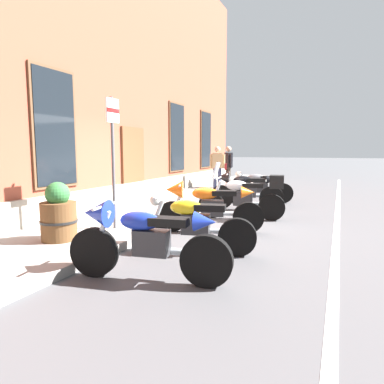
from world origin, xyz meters
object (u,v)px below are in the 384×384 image
object	(u,v)px
motorcycle_silver_touring	(246,196)
parking_sign	(113,145)
pedestrian_tan_coat	(218,165)
motorcycle_yellow_naked	(191,225)
motorcycle_blue_sport	(142,238)
motorcycle_grey_naked	(258,187)
motorcycle_orange_sport	(206,204)
motorcycle_black_sport	(244,189)
barrel_planter	(59,215)
pedestrian_dark_jacket	(228,164)

from	to	relation	value
motorcycle_silver_touring	parking_sign	distance (m)	3.38
pedestrian_tan_coat	parking_sign	bearing A→B (deg)	-176.75
motorcycle_yellow_naked	pedestrian_tan_coat	bearing A→B (deg)	16.21
motorcycle_blue_sport	motorcycle_grey_naked	size ratio (longest dim) A/B	1.04
motorcycle_orange_sport	motorcycle_black_sport	world-z (taller)	motorcycle_black_sport
motorcycle_yellow_naked	barrel_planter	xyz separation A→B (m)	(-0.61, 2.16, 0.09)
barrel_planter	motorcycle_blue_sport	bearing A→B (deg)	-108.78
motorcycle_blue_sport	parking_sign	distance (m)	2.74
motorcycle_blue_sport	motorcycle_grey_naked	xyz separation A→B (m)	(6.97, 0.08, -0.08)
barrel_planter	parking_sign	bearing A→B (deg)	-17.62
motorcycle_blue_sport	motorcycle_grey_naked	bearing A→B (deg)	0.70
pedestrian_dark_jacket	barrel_planter	distance (m)	8.94
motorcycle_silver_touring	barrel_planter	bearing A→B (deg)	147.93
motorcycle_silver_touring	pedestrian_tan_coat	bearing A→B (deg)	26.60
motorcycle_blue_sport	parking_sign	size ratio (longest dim) A/B	0.86
motorcycle_yellow_naked	motorcycle_blue_sport	bearing A→B (deg)	175.25
motorcycle_blue_sport	motorcycle_grey_naked	world-z (taller)	motorcycle_blue_sport
motorcycle_silver_touring	motorcycle_grey_naked	bearing A→B (deg)	6.35
motorcycle_yellow_naked	pedestrian_dark_jacket	size ratio (longest dim) A/B	1.21
motorcycle_grey_naked	parking_sign	world-z (taller)	parking_sign
motorcycle_blue_sport	motorcycle_silver_touring	xyz separation A→B (m)	(4.31, -0.21, 0.01)
motorcycle_black_sport	parking_sign	distance (m)	4.26
barrel_planter	pedestrian_dark_jacket	bearing A→B (deg)	-1.01
motorcycle_yellow_naked	parking_sign	xyz separation A→B (m)	(0.47, 1.82, 1.27)
motorcycle_orange_sport	motorcycle_black_sport	xyz separation A→B (m)	(2.84, -0.02, 0.01)
motorcycle_orange_sport	motorcycle_silver_touring	bearing A→B (deg)	-14.78
motorcycle_blue_sport	motorcycle_yellow_naked	bearing A→B (deg)	-4.75
motorcycle_yellow_naked	barrel_planter	size ratio (longest dim) A/B	2.04
pedestrian_dark_jacket	barrel_planter	size ratio (longest dim) A/B	1.69
parking_sign	motorcycle_blue_sport	bearing A→B (deg)	-136.23
motorcycle_silver_touring	motorcycle_grey_naked	world-z (taller)	motorcycle_silver_touring
motorcycle_blue_sport	pedestrian_tan_coat	world-z (taller)	pedestrian_tan_coat
motorcycle_yellow_naked	motorcycle_orange_sport	world-z (taller)	motorcycle_orange_sport
motorcycle_silver_touring	pedestrian_dark_jacket	world-z (taller)	pedestrian_dark_jacket
motorcycle_silver_touring	pedestrian_tan_coat	world-z (taller)	pedestrian_tan_coat
motorcycle_yellow_naked	parking_sign	bearing A→B (deg)	75.34
motorcycle_yellow_naked	pedestrian_dark_jacket	world-z (taller)	pedestrian_dark_jacket
motorcycle_silver_touring	motorcycle_blue_sport	bearing A→B (deg)	177.19
pedestrian_dark_jacket	parking_sign	xyz separation A→B (m)	(-7.84, -0.19, 0.68)
motorcycle_orange_sport	parking_sign	bearing A→B (deg)	122.40
motorcycle_silver_touring	barrel_planter	world-z (taller)	motorcycle_silver_touring
motorcycle_black_sport	pedestrian_tan_coat	xyz separation A→B (m)	(3.37, 1.93, 0.48)
motorcycle_black_sport	pedestrian_dark_jacket	bearing A→B (deg)	23.00
pedestrian_tan_coat	motorcycle_black_sport	bearing A→B (deg)	-150.16
motorcycle_blue_sport	motorcycle_orange_sport	size ratio (longest dim) A/B	1.03
motorcycle_orange_sport	pedestrian_tan_coat	distance (m)	6.52
motorcycle_blue_sport	motorcycle_silver_touring	bearing A→B (deg)	-2.81
motorcycle_blue_sport	parking_sign	world-z (taller)	parking_sign
motorcycle_yellow_naked	motorcycle_orange_sport	xyz separation A→B (m)	(1.43, 0.31, 0.10)
pedestrian_tan_coat	parking_sign	distance (m)	7.21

